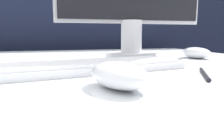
% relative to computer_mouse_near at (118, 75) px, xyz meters
% --- Properties ---
extents(partition_panel, '(5.00, 0.03, 1.19)m').
position_rel_computer_mouse_near_xyz_m(partition_panel, '(-0.06, 1.04, -0.20)').
color(partition_panel, black).
rests_on(partition_panel, ground_plane).
extents(computer_mouse_near, '(0.10, 0.14, 0.04)m').
position_rel_computer_mouse_near_xyz_m(computer_mouse_near, '(0.00, 0.00, 0.00)').
color(computer_mouse_near, white).
rests_on(computer_mouse_near, desk).
extents(keyboard, '(0.47, 0.20, 0.02)m').
position_rel_computer_mouse_near_xyz_m(keyboard, '(-0.01, 0.17, -0.01)').
color(keyboard, white).
rests_on(keyboard, desk).
extents(computer_mouse_far, '(0.09, 0.13, 0.04)m').
position_rel_computer_mouse_near_xyz_m(computer_mouse_far, '(0.41, 0.36, -0.00)').
color(computer_mouse_far, white).
rests_on(computer_mouse_far, desk).
extents(pen, '(0.08, 0.12, 0.01)m').
position_rel_computer_mouse_near_xyz_m(pen, '(0.20, 0.05, -0.02)').
color(pen, black).
rests_on(pen, desk).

